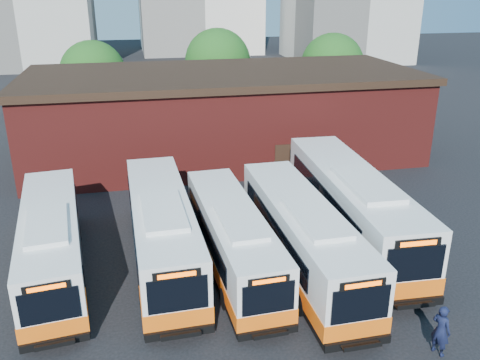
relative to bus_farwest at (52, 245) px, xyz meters
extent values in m
plane|color=black|center=(10.63, -4.48, -1.45)|extent=(220.00, 220.00, 0.00)
cube|color=white|center=(0.00, 0.03, 0.21)|extent=(3.69, 11.46, 2.67)
cube|color=orange|center=(0.00, 0.03, -0.56)|extent=(3.75, 11.51, 0.66)
cube|color=black|center=(0.00, 0.03, -1.03)|extent=(3.73, 11.50, 0.23)
cube|color=black|center=(0.66, -5.59, 0.47)|extent=(2.03, 0.29, 1.27)
cube|color=black|center=(0.66, -5.59, 1.25)|extent=(1.59, 0.24, 0.30)
cube|color=#FF5905|center=(0.66, -5.63, 1.25)|extent=(1.26, 0.17, 0.17)
cube|color=black|center=(0.66, -5.64, -1.03)|extent=(2.39, 0.41, 0.30)
cube|color=black|center=(0.69, -5.86, -0.94)|extent=(1.39, 0.51, 0.06)
cube|color=black|center=(0.71, -6.02, -0.87)|extent=(1.36, 0.20, 0.17)
cube|color=black|center=(-1.26, 0.26, 0.47)|extent=(1.07, 8.73, 0.99)
cube|color=black|center=(1.16, 0.55, 0.47)|extent=(1.07, 8.73, 0.99)
cube|color=white|center=(0.16, -1.36, 1.64)|extent=(2.08, 4.10, 0.21)
cylinder|color=black|center=(-0.71, -3.26, -0.98)|extent=(0.41, 0.97, 0.94)
cylinder|color=black|center=(1.45, -3.01, -0.98)|extent=(0.41, 0.97, 0.94)
cylinder|color=black|center=(-1.43, 2.89, -0.98)|extent=(0.41, 0.97, 0.94)
cylinder|color=black|center=(0.72, 3.14, -0.98)|extent=(0.41, 0.97, 0.94)
cube|color=white|center=(4.90, 0.03, 0.33)|extent=(2.90, 12.11, 2.86)
cube|color=orange|center=(4.90, 0.03, -0.50)|extent=(2.95, 12.16, 0.70)
cube|color=black|center=(4.90, 0.03, -1.00)|extent=(2.94, 12.15, 0.25)
cube|color=black|center=(5.07, -6.02, 0.60)|extent=(2.18, 0.12, 1.35)
cube|color=black|center=(5.07, -6.03, 1.44)|extent=(1.71, 0.11, 0.32)
cube|color=#FF5905|center=(5.07, -6.06, 1.44)|extent=(1.35, 0.06, 0.18)
cube|color=black|center=(5.07, -6.08, -1.00)|extent=(2.56, 0.21, 0.32)
cube|color=black|center=(5.08, -6.31, -0.90)|extent=(1.47, 0.42, 0.06)
cube|color=black|center=(5.08, -6.49, -0.83)|extent=(1.46, 0.08, 0.18)
cube|color=black|center=(3.58, 0.40, 0.60)|extent=(0.32, 9.39, 1.05)
cube|color=black|center=(6.19, 0.47, 0.60)|extent=(0.32, 9.39, 1.05)
cube|color=white|center=(4.94, -1.47, 1.86)|extent=(1.86, 4.26, 0.22)
cylinder|color=black|center=(3.83, -3.41, -0.95)|extent=(0.35, 1.01, 1.00)
cylinder|color=black|center=(6.15, -3.34, -0.95)|extent=(0.35, 1.01, 1.00)
cylinder|color=black|center=(3.65, 3.21, -0.95)|extent=(0.35, 1.01, 1.00)
cylinder|color=black|center=(5.96, 3.28, -0.95)|extent=(0.35, 1.01, 1.00)
cube|color=white|center=(8.01, -1.16, 0.16)|extent=(2.78, 10.97, 2.58)
cube|color=orange|center=(8.01, -1.16, -0.59)|extent=(2.83, 11.02, 0.63)
cube|color=black|center=(8.01, -1.16, -1.05)|extent=(2.82, 11.01, 0.23)
cube|color=black|center=(8.25, -6.62, 0.41)|extent=(1.97, 0.14, 1.22)
cube|color=black|center=(8.25, -6.63, 1.16)|extent=(1.54, 0.12, 0.29)
cube|color=#FF5905|center=(8.25, -6.67, 1.16)|extent=(1.22, 0.07, 0.16)
cube|color=black|center=(8.25, -6.68, -1.05)|extent=(2.31, 0.23, 0.29)
cube|color=black|center=(8.26, -6.89, -0.95)|extent=(1.33, 0.40, 0.05)
cube|color=black|center=(8.26, -7.05, -0.89)|extent=(1.31, 0.09, 0.16)
cube|color=black|center=(6.81, -0.85, 0.41)|extent=(0.41, 8.48, 0.95)
cube|color=black|center=(9.17, -0.75, 0.41)|extent=(0.41, 8.48, 0.95)
cube|color=white|center=(8.07, -2.52, 1.54)|extent=(1.74, 3.87, 0.20)
cylinder|color=black|center=(7.10, -4.29, -1.00)|extent=(0.33, 0.92, 0.91)
cylinder|color=black|center=(9.19, -4.20, -1.00)|extent=(0.33, 0.92, 0.91)
cylinder|color=black|center=(6.84, 1.69, -1.00)|extent=(0.33, 0.92, 0.91)
cylinder|color=black|center=(8.93, 1.78, -1.00)|extent=(0.33, 0.92, 0.91)
cube|color=white|center=(11.09, -1.92, 0.31)|extent=(2.74, 11.96, 2.83)
cube|color=orange|center=(11.09, -1.92, -0.51)|extent=(2.79, 12.01, 0.70)
cube|color=black|center=(11.09, -1.92, -1.01)|extent=(2.78, 12.00, 0.25)
cube|color=black|center=(11.19, -7.90, 0.58)|extent=(2.15, 0.10, 1.34)
cube|color=black|center=(11.19, -7.91, 1.41)|extent=(1.69, 0.09, 0.32)
cube|color=#FF5905|center=(11.19, -7.95, 1.41)|extent=(1.34, 0.04, 0.18)
cube|color=black|center=(11.19, -7.96, -1.01)|extent=(2.53, 0.18, 0.32)
cube|color=black|center=(11.20, -8.19, -0.91)|extent=(1.45, 0.40, 0.06)
cube|color=black|center=(11.20, -8.37, -0.84)|extent=(1.44, 0.06, 0.18)
cube|color=black|center=(9.79, -1.54, 0.58)|extent=(0.21, 9.30, 1.04)
cube|color=black|center=(12.37, -1.50, 0.58)|extent=(0.21, 9.30, 1.04)
cube|color=white|center=(11.11, -3.41, 1.82)|extent=(1.80, 4.20, 0.22)
cylinder|color=black|center=(10.00, -5.31, -0.96)|extent=(0.34, 1.00, 0.99)
cylinder|color=black|center=(12.29, -5.27, -0.96)|extent=(0.34, 1.00, 0.99)
cylinder|color=black|center=(9.88, 1.24, -0.96)|extent=(0.34, 1.00, 0.99)
cylinder|color=black|center=(12.18, 1.28, -0.96)|extent=(0.34, 1.00, 0.99)
cube|color=white|center=(14.50, 0.50, 0.50)|extent=(3.34, 13.33, 3.14)
cube|color=orange|center=(14.50, 0.50, -0.41)|extent=(3.39, 13.38, 0.77)
cube|color=black|center=(14.50, 0.50, -0.96)|extent=(3.38, 13.37, 0.28)
cube|color=black|center=(14.24, -6.14, 0.81)|extent=(2.39, 0.16, 1.49)
cube|color=black|center=(14.24, -6.15, 1.72)|extent=(1.87, 0.14, 0.35)
cube|color=#FF5905|center=(14.24, -6.19, 1.72)|extent=(1.49, 0.08, 0.20)
cube|color=black|center=(14.23, -6.21, -0.96)|extent=(2.81, 0.27, 0.35)
cube|color=black|center=(14.22, -6.46, -0.85)|extent=(1.61, 0.48, 0.07)
cube|color=black|center=(14.22, -6.66, -0.77)|extent=(1.60, 0.11, 0.20)
cube|color=black|center=(13.09, 1.00, 0.81)|extent=(0.47, 10.31, 1.16)
cube|color=black|center=(15.95, 0.88, 0.81)|extent=(0.47, 10.31, 1.16)
cube|color=white|center=(14.44, -1.15, 2.18)|extent=(2.09, 4.70, 0.24)
cylinder|color=black|center=(13.08, -3.19, -0.90)|extent=(0.40, 1.12, 1.10)
cylinder|color=black|center=(15.62, -3.29, -0.90)|extent=(0.40, 1.12, 1.10)
cylinder|color=black|center=(13.37, 4.07, -0.90)|extent=(0.40, 1.12, 1.10)
cylinder|color=black|center=(15.92, 3.97, -0.90)|extent=(0.40, 1.12, 1.10)
imported|color=black|center=(14.03, -8.53, -0.47)|extent=(0.72, 0.85, 1.97)
cube|color=maroon|center=(10.63, 15.52, 1.55)|extent=(28.00, 12.00, 6.00)
cube|color=black|center=(10.63, 15.52, 4.70)|extent=(28.60, 12.60, 0.50)
cube|color=black|center=(13.63, 9.49, -0.25)|extent=(1.20, 0.08, 2.40)
cylinder|color=#382314|center=(0.63, 27.52, -0.10)|extent=(0.36, 0.36, 2.70)
sphere|color=#165017|center=(0.63, 27.52, 3.20)|extent=(6.00, 6.00, 6.00)
cylinder|color=#382314|center=(12.63, 29.52, 0.02)|extent=(0.36, 0.36, 2.95)
sphere|color=#165017|center=(12.63, 29.52, 3.63)|extent=(6.56, 6.56, 6.56)
cylinder|color=#382314|center=(23.63, 26.52, -0.05)|extent=(0.36, 0.36, 2.81)
sphere|color=#165017|center=(23.63, 26.52, 3.38)|extent=(6.24, 6.24, 6.24)
camera|label=1|loc=(4.03, -21.47, 10.92)|focal=38.00mm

